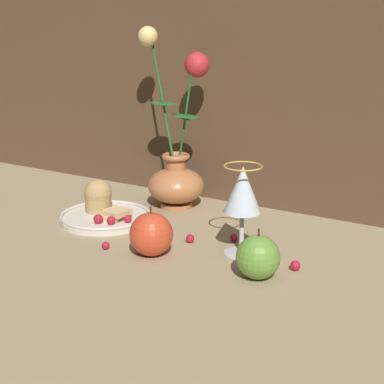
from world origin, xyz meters
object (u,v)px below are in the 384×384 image
(vase, at_px, (176,166))
(plate_with_pastries, at_px, (103,210))
(wine_glass, at_px, (243,193))
(apple_beside_vase, at_px, (258,257))
(apple_near_glass, at_px, (151,234))

(vase, distance_m, plate_with_pastries, 0.18)
(wine_glass, relative_size, apple_beside_vase, 1.92)
(vase, distance_m, apple_near_glass, 0.29)
(plate_with_pastries, distance_m, wine_glass, 0.34)
(apple_beside_vase, height_order, apple_near_glass, apple_near_glass)
(vase, xyz_separation_m, apple_near_glass, (0.11, -0.26, -0.05))
(vase, xyz_separation_m, wine_glass, (0.24, -0.17, 0.02))
(wine_glass, distance_m, apple_near_glass, 0.18)
(vase, bearing_deg, apple_near_glass, -67.05)
(vase, relative_size, plate_with_pastries, 2.05)
(wine_glass, distance_m, apple_beside_vase, 0.13)
(vase, height_order, apple_beside_vase, vase)
(vase, relative_size, apple_near_glass, 4.27)
(vase, relative_size, wine_glass, 2.37)
(plate_with_pastries, relative_size, apple_beside_vase, 2.21)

